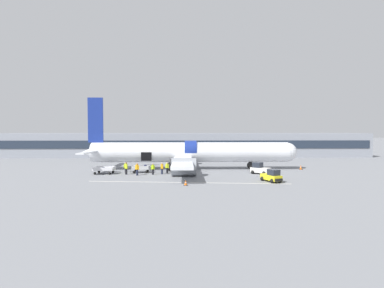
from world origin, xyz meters
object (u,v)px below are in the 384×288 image
(ground_crew_loader_b, at_px, (153,169))
(ground_crew_driver, at_px, (137,169))
(airplane, at_px, (187,153))
(ground_crew_marshal, at_px, (126,168))
(baggage_tug_mid, at_px, (272,176))
(baggage_cart_loading, at_px, (141,169))
(baggage_cart_queued, at_px, (105,170))
(baggage_tug_lead, at_px, (260,169))
(ground_crew_helper, at_px, (126,167))
(ground_crew_supervisor, at_px, (162,168))
(ground_crew_loader_a, at_px, (167,167))

(ground_crew_loader_b, xyz_separation_m, ground_crew_driver, (-2.20, -0.76, 0.08))
(airplane, height_order, ground_crew_loader_b, airplane)
(ground_crew_marshal, bearing_deg, baggage_tug_mid, -19.58)
(baggage_cart_loading, bearing_deg, baggage_cart_queued, -166.47)
(baggage_tug_lead, xyz_separation_m, ground_crew_loader_b, (-16.02, -0.30, 0.14))
(ground_crew_driver, xyz_separation_m, ground_crew_helper, (-2.35, 3.42, -0.13))
(ground_crew_supervisor, distance_m, ground_crew_helper, 6.27)
(ground_crew_loader_b, distance_m, ground_crew_marshal, 3.98)
(ground_crew_driver, distance_m, ground_crew_supervisor, 3.72)
(baggage_tug_lead, xyz_separation_m, ground_crew_marshal, (-19.99, -0.08, 0.23))
(ground_crew_helper, distance_m, ground_crew_marshal, 2.51)
(baggage_tug_lead, xyz_separation_m, baggage_tug_mid, (-0.27, -7.09, -0.04))
(airplane, height_order, ground_crew_loader_a, airplane)
(ground_crew_loader_b, xyz_separation_m, ground_crew_supervisor, (1.32, 0.45, 0.03))
(baggage_tug_mid, height_order, ground_crew_supervisor, ground_crew_supervisor)
(baggage_cart_loading, height_order, ground_crew_loader_b, ground_crew_loader_b)
(ground_crew_supervisor, relative_size, ground_crew_helper, 1.11)
(airplane, distance_m, baggage_tug_lead, 12.48)
(airplane, relative_size, ground_crew_helper, 23.29)
(ground_crew_helper, bearing_deg, ground_crew_driver, -55.46)
(ground_crew_driver, height_order, ground_crew_helper, ground_crew_driver)
(baggage_cart_queued, xyz_separation_m, ground_crew_helper, (2.75, 1.68, 0.28))
(baggage_tug_lead, bearing_deg, ground_crew_helper, 173.45)
(baggage_tug_lead, height_order, ground_crew_marshal, ground_crew_marshal)
(ground_crew_driver, xyz_separation_m, ground_crew_supervisor, (3.52, 1.21, -0.04))
(baggage_cart_queued, distance_m, ground_crew_loader_a, 9.34)
(baggage_tug_lead, distance_m, ground_crew_loader_a, 14.05)
(ground_crew_loader_b, bearing_deg, baggage_tug_lead, 1.06)
(baggage_cart_queued, bearing_deg, baggage_cart_loading, 13.53)
(ground_crew_marshal, bearing_deg, baggage_tug_lead, 0.22)
(ground_crew_loader_b, relative_size, ground_crew_supervisor, 0.96)
(baggage_tug_mid, relative_size, baggage_cart_queued, 0.81)
(baggage_cart_queued, bearing_deg, airplane, 22.45)
(baggage_cart_loading, distance_m, ground_crew_supervisor, 3.80)
(baggage_cart_queued, distance_m, ground_crew_driver, 5.40)
(ground_crew_loader_a, distance_m, ground_crew_helper, 6.68)
(airplane, height_order, baggage_tug_mid, airplane)
(airplane, xyz_separation_m, ground_crew_driver, (-7.36, -6.89, -1.79))
(baggage_tug_lead, distance_m, ground_crew_marshal, 19.99)
(baggage_tug_mid, distance_m, ground_crew_supervisor, 16.15)
(baggage_cart_loading, height_order, ground_crew_supervisor, ground_crew_supervisor)
(baggage_cart_loading, distance_m, ground_crew_helper, 2.59)
(ground_crew_supervisor, bearing_deg, ground_crew_driver, -161.05)
(baggage_cart_queued, bearing_deg, ground_crew_loader_a, 3.24)
(baggage_cart_queued, bearing_deg, ground_crew_driver, -18.80)
(baggage_cart_queued, bearing_deg, baggage_tug_lead, -1.67)
(airplane, bearing_deg, baggage_tug_lead, -28.24)
(ground_crew_loader_a, height_order, ground_crew_loader_b, ground_crew_loader_a)
(baggage_tug_lead, xyz_separation_m, ground_crew_loader_a, (-13.99, 1.21, 0.15))
(baggage_cart_loading, xyz_separation_m, ground_crew_loader_a, (4.04, -0.74, 0.32))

